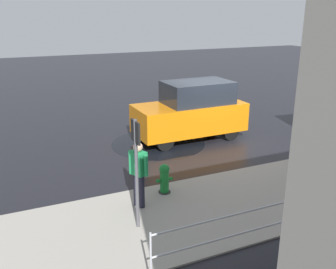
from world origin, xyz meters
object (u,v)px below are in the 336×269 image
sign_post (136,159)px  moving_hatchback (192,111)px  pedestrian (138,170)px  fire_hydrant (164,179)px

sign_post → moving_hatchback: bearing=-128.1°
moving_hatchback → pedestrian: 5.26m
moving_hatchback → sign_post: size_ratio=1.64×
pedestrian → sign_post: size_ratio=0.68×
fire_hydrant → pedestrian: (0.82, 0.40, 0.56)m
fire_hydrant → sign_post: size_ratio=0.33×
moving_hatchback → fire_hydrant: 4.48m
fire_hydrant → sign_post: sign_post is taller
fire_hydrant → sign_post: 2.05m
pedestrian → sign_post: bearing=68.3°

